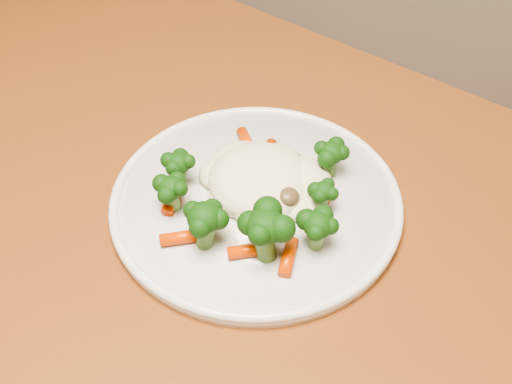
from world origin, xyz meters
TOP-DOWN VIEW (x-y plane):
  - dining_table at (0.30, 0.26)m, footprint 1.31×1.07m
  - plate at (0.37, 0.31)m, footprint 0.28×0.28m
  - meal at (0.38, 0.30)m, footprint 0.19×0.18m

SIDE VIEW (x-z plane):
  - dining_table at x=0.30m, z-range 0.27..1.02m
  - plate at x=0.37m, z-range 0.75..0.76m
  - meal at x=0.38m, z-range 0.76..0.81m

